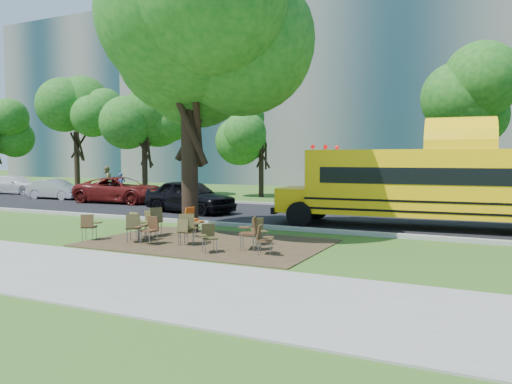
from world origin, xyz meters
The scene contains 33 objects.
ground centered at (0.00, 0.00, 0.00)m, with size 160.00×160.00×0.00m, color #33581B.
sidewalk centered at (0.00, -5.00, 0.02)m, with size 60.00×4.00×0.04m, color gray.
dirt_patch centered at (1.00, -0.50, 0.01)m, with size 7.00×4.50×0.03m, color #382819.
asphalt_road centered at (0.00, 7.00, 0.02)m, with size 80.00×8.00×0.04m, color black.
kerb_near centered at (0.00, 3.00, 0.07)m, with size 80.00×0.25×0.14m, color gray.
kerb_far centered at (0.00, 11.10, 0.07)m, with size 80.00×0.25×0.14m, color gray.
building_main centered at (-8.00, 36.00, 11.00)m, with size 38.00×16.00×22.00m, color slate.
building_left centered at (-38.00, 40.00, 10.00)m, with size 26.00×14.00×20.00m, color slate.
bg_tree_0 centered at (-12.00, 13.00, 4.57)m, with size 5.20×5.20×7.18m.
bg_tree_1 centered at (-20.00, 15.00, 5.39)m, with size 6.00×6.00×8.40m.
bg_tree_2 centered at (-5.00, 16.00, 4.21)m, with size 4.80×4.80×6.62m.
bg_tree_3 centered at (8.00, 14.00, 5.03)m, with size 5.60×5.60×7.84m.
main_tree centered at (-0.61, 1.02, 5.55)m, with size 7.20×7.20×9.16m.
school_bus centered at (7.44, 5.44, 1.64)m, with size 11.76×3.40×2.84m.
chair_0 centered at (-2.49, -1.72, 0.51)m, with size 0.56×0.66×0.83m.
chair_1 centered at (-1.12, -1.11, 0.56)m, with size 0.67×0.53×0.90m.
chair_2 centered at (-0.96, -1.48, 0.55)m, with size 0.61×0.77×0.89m.
chair_3 centered at (-0.36, -1.50, 0.52)m, with size 0.59×0.50×0.84m.
chair_4 centered at (0.71, -1.22, 0.50)m, with size 0.52×0.47×0.81m.
chair_5 centered at (1.83, -1.82, 0.49)m, with size 0.54×0.68×0.79m.
chair_6 centered at (2.71, -1.04, 0.58)m, with size 0.69×0.64×0.94m.
chair_7 centered at (3.29, -1.47, 0.50)m, with size 0.58×0.55×0.80m.
chair_8 centered at (-1.13, -0.25, 0.60)m, with size 0.62×0.79×0.97m.
chair_9 centered at (-1.25, -0.62, 0.54)m, with size 0.71×0.56×0.87m.
chair_10 centered at (0.01, 0.22, 0.60)m, with size 0.57×0.66×0.97m.
chair_11 centered at (0.68, -1.07, 0.58)m, with size 0.63×0.79×0.95m.
chair_12 centered at (2.51, -0.13, 0.49)m, with size 0.53×0.68×0.79m.
black_car centered at (-3.90, 5.99, 0.78)m, with size 1.83×4.55×1.55m, color black.
bg_car_silver centered at (-15.43, 8.77, 0.61)m, with size 1.29×3.69×1.21m, color #98989D.
bg_car_white centered at (-21.39, 10.67, 0.65)m, with size 1.82×4.47×1.30m, color silver.
bg_car_red centered at (-10.10, 8.50, 0.73)m, with size 2.44×5.29×1.47m, color #510F0E.
pedestrian_a centered at (-13.74, 12.70, 0.76)m, with size 0.55×0.36×1.52m, color navy.
pedestrian_b centered at (-16.71, 14.56, 0.96)m, with size 0.93×0.73×1.92m, color olive.
Camera 1 is at (8.74, -13.16, 2.57)m, focal length 35.00 mm.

